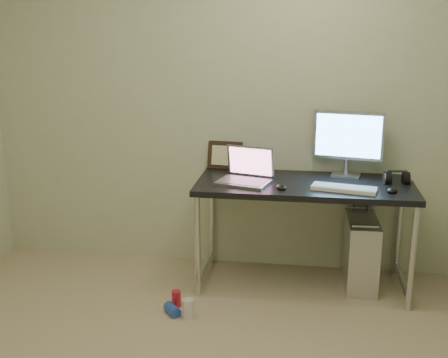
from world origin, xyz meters
TOP-DOWN VIEW (x-y plane):
  - wall_back at (0.00, 1.75)m, footprint 3.50×0.02m
  - desk at (0.61, 1.43)m, footprint 1.46×0.64m
  - tower_computer at (1.02, 1.49)m, footprint 0.22×0.47m
  - cable_a at (0.97, 1.70)m, footprint 0.01×0.16m
  - cable_b at (1.06, 1.68)m, footprint 0.02×0.11m
  - can_red at (-0.19, 0.98)m, footprint 0.08×0.08m
  - can_white at (-0.08, 0.84)m, footprint 0.10×0.10m
  - can_blue at (-0.19, 0.87)m, footprint 0.13×0.14m
  - laptop at (0.22, 1.39)m, footprint 0.39×0.35m
  - monitor at (0.89, 1.65)m, footprint 0.48×0.17m
  - keyboard at (0.86, 1.28)m, footprint 0.43×0.22m
  - mouse_right at (1.16, 1.29)m, footprint 0.10×0.12m
  - mouse_left at (0.46, 1.26)m, footprint 0.09×0.12m
  - headphones at (1.22, 1.51)m, footprint 0.17×0.10m
  - picture_frame at (0.02, 1.72)m, footprint 0.26×0.10m
  - webcam at (0.16, 1.68)m, footprint 0.04×0.03m

SIDE VIEW (x-z plane):
  - can_blue at x=-0.19m, z-range 0.00..0.07m
  - can_red at x=-0.19m, z-range 0.00..0.11m
  - can_white at x=-0.08m, z-range 0.00..0.13m
  - tower_computer at x=1.02m, z-range -0.01..0.51m
  - cable_b at x=1.06m, z-range 0.02..0.74m
  - cable_a at x=0.97m, z-range 0.06..0.74m
  - desk at x=0.61m, z-range 0.29..1.04m
  - keyboard at x=0.86m, z-range 0.75..0.77m
  - mouse_left at x=0.46m, z-range 0.75..0.78m
  - mouse_right at x=1.16m, z-range 0.75..0.78m
  - headphones at x=1.22m, z-range 0.72..0.84m
  - laptop at x=0.22m, z-range 0.69..0.92m
  - webcam at x=0.16m, z-range 0.78..0.91m
  - picture_frame at x=0.02m, z-range 0.75..0.96m
  - monitor at x=0.89m, z-range 0.79..1.24m
  - wall_back at x=0.00m, z-range 0.00..2.50m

